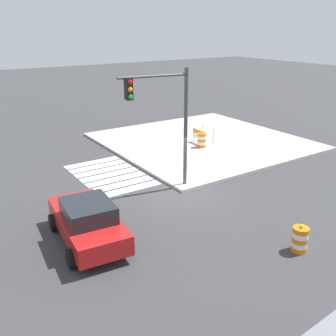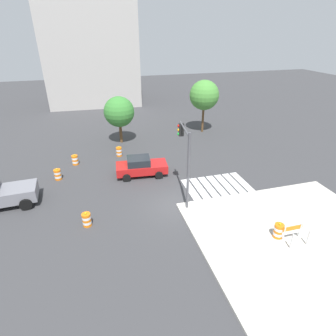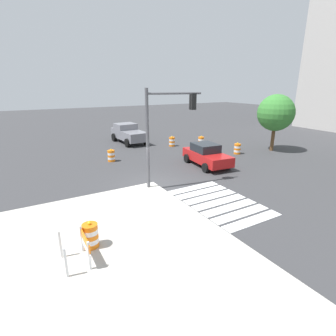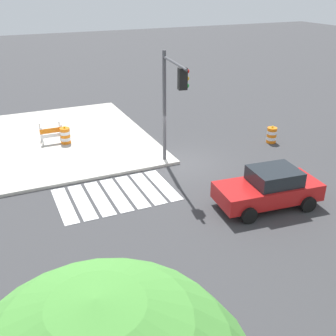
{
  "view_description": "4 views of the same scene",
  "coord_description": "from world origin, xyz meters",
  "px_view_note": "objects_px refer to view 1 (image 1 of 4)",
  "views": [
    {
      "loc": [
        -13.12,
        9.52,
        7.37
      ],
      "look_at": [
        0.22,
        0.63,
        1.33
      ],
      "focal_mm": 40.67,
      "sensor_mm": 36.0,
      "label": 1
    },
    {
      "loc": [
        -5.0,
        -15.58,
        11.33
      ],
      "look_at": [
        0.31,
        3.27,
        1.37
      ],
      "focal_mm": 29.44,
      "sensor_mm": 36.0,
      "label": 2
    },
    {
      "loc": [
        13.31,
        -6.66,
        5.77
      ],
      "look_at": [
        0.41,
        0.81,
        1.02
      ],
      "focal_mm": 27.83,
      "sensor_mm": 36.0,
      "label": 3
    },
    {
      "loc": [
        8.29,
        16.94,
        8.58
      ],
      "look_at": [
        1.89,
        2.69,
        1.28
      ],
      "focal_mm": 43.12,
      "sensor_mm": 36.0,
      "label": 4
    }
  ],
  "objects_px": {
    "construction_barricade": "(201,135)",
    "sports_car": "(87,221)",
    "traffic_barrel_on_sidewalk": "(202,140)",
    "traffic_light_pole": "(163,109)",
    "traffic_barrel_median_far": "(300,239)"
  },
  "relations": [
    {
      "from": "traffic_barrel_median_far",
      "to": "traffic_light_pole",
      "type": "bearing_deg",
      "value": 9.14
    },
    {
      "from": "construction_barricade",
      "to": "sports_car",
      "type": "bearing_deg",
      "value": 123.21
    },
    {
      "from": "traffic_barrel_on_sidewalk",
      "to": "traffic_light_pole",
      "type": "xyz_separation_m",
      "value": [
        -4.07,
        5.51,
        3.31
      ]
    },
    {
      "from": "traffic_barrel_on_sidewalk",
      "to": "traffic_light_pole",
      "type": "bearing_deg",
      "value": 126.48
    },
    {
      "from": "sports_car",
      "to": "traffic_light_pole",
      "type": "height_order",
      "value": "traffic_light_pole"
    },
    {
      "from": "sports_car",
      "to": "construction_barricade",
      "type": "height_order",
      "value": "sports_car"
    },
    {
      "from": "traffic_barrel_median_far",
      "to": "traffic_barrel_on_sidewalk",
      "type": "xyz_separation_m",
      "value": [
        10.97,
        -4.4,
        0.15
      ]
    },
    {
      "from": "traffic_barrel_on_sidewalk",
      "to": "construction_barricade",
      "type": "xyz_separation_m",
      "value": [
        0.67,
        -0.48,
        0.12
      ]
    },
    {
      "from": "sports_car",
      "to": "traffic_barrel_on_sidewalk",
      "type": "distance_m",
      "value": 12.03
    },
    {
      "from": "sports_car",
      "to": "traffic_barrel_on_sidewalk",
      "type": "bearing_deg",
      "value": -58.21
    },
    {
      "from": "construction_barricade",
      "to": "traffic_barrel_on_sidewalk",
      "type": "bearing_deg",
      "value": 144.35
    },
    {
      "from": "traffic_barrel_median_far",
      "to": "traffic_light_pole",
      "type": "distance_m",
      "value": 7.8
    },
    {
      "from": "traffic_barrel_on_sidewalk",
      "to": "construction_barricade",
      "type": "height_order",
      "value": "traffic_barrel_on_sidewalk"
    },
    {
      "from": "construction_barricade",
      "to": "traffic_light_pole",
      "type": "relative_size",
      "value": 0.24
    },
    {
      "from": "sports_car",
      "to": "traffic_light_pole",
      "type": "xyz_separation_m",
      "value": [
        2.27,
        -4.72,
        3.1
      ]
    }
  ]
}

